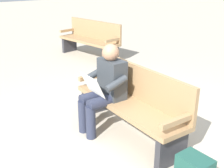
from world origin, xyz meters
TOP-DOWN VIEW (x-y plane):
  - ground_plane at (0.00, 0.00)m, footprint 40.00×40.00m
  - bench_near at (0.00, -0.07)m, footprint 1.81×0.51m
  - person_seated at (0.29, 0.17)m, footprint 0.57×0.58m
  - bench_far at (3.61, -1.52)m, footprint 1.86×0.84m

SIDE VIEW (x-z plane):
  - ground_plane at x=0.00m, z-range 0.00..0.00m
  - bench_near at x=0.00m, z-range 0.01..0.91m
  - bench_far at x=3.61m, z-range 0.01..0.91m
  - person_seated at x=0.29m, z-range 0.04..1.22m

